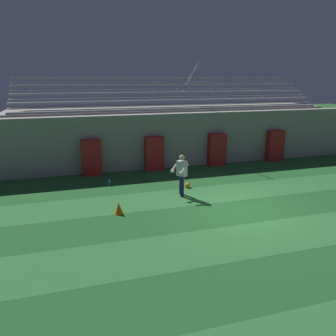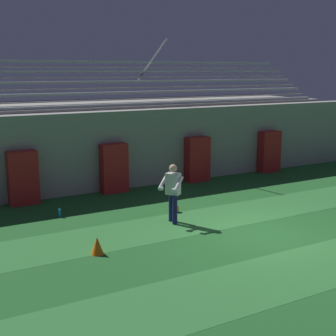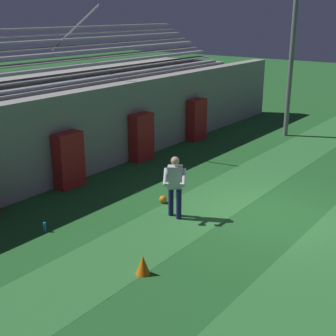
{
  "view_description": "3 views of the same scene",
  "coord_description": "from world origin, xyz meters",
  "px_view_note": "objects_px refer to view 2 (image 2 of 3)",
  "views": [
    {
      "loc": [
        -5.63,
        -9.73,
        4.57
      ],
      "look_at": [
        -1.96,
        2.7,
        0.98
      ],
      "focal_mm": 35.0,
      "sensor_mm": 36.0,
      "label": 1
    },
    {
      "loc": [
        -7.83,
        -8.9,
        4.18
      ],
      "look_at": [
        -1.8,
        1.94,
        1.6
      ],
      "focal_mm": 50.0,
      "sensor_mm": 36.0,
      "label": 2
    },
    {
      "loc": [
        -10.75,
        -4.69,
        5.18
      ],
      "look_at": [
        -0.52,
        3.05,
        0.86
      ],
      "focal_mm": 50.0,
      "sensor_mm": 36.0,
      "label": 3
    }
  ],
  "objects_px": {
    "goalkeeper": "(173,190)",
    "water_bottle": "(60,213)",
    "padding_pillar_far_left": "(23,178)",
    "padding_pillar_far_right": "(269,152)",
    "soccer_ball": "(176,209)",
    "padding_pillar_gate_left": "(114,168)",
    "padding_pillar_gate_right": "(197,159)",
    "traffic_cone": "(97,246)"
  },
  "relations": [
    {
      "from": "padding_pillar_gate_right",
      "to": "traffic_cone",
      "type": "bearing_deg",
      "value": -139.69
    },
    {
      "from": "padding_pillar_gate_right",
      "to": "padding_pillar_far_left",
      "type": "height_order",
      "value": "same"
    },
    {
      "from": "padding_pillar_far_left",
      "to": "traffic_cone",
      "type": "bearing_deg",
      "value": -83.91
    },
    {
      "from": "padding_pillar_far_left",
      "to": "padding_pillar_far_right",
      "type": "distance_m",
      "value": 10.13
    },
    {
      "from": "traffic_cone",
      "to": "padding_pillar_far_left",
      "type": "bearing_deg",
      "value": 96.09
    },
    {
      "from": "soccer_ball",
      "to": "water_bottle",
      "type": "relative_size",
      "value": 0.92
    },
    {
      "from": "goalkeeper",
      "to": "soccer_ball",
      "type": "height_order",
      "value": "goalkeeper"
    },
    {
      "from": "padding_pillar_far_left",
      "to": "goalkeeper",
      "type": "distance_m",
      "value": 5.1
    },
    {
      "from": "padding_pillar_gate_left",
      "to": "traffic_cone",
      "type": "relative_size",
      "value": 4.08
    },
    {
      "from": "padding_pillar_gate_right",
      "to": "traffic_cone",
      "type": "distance_m",
      "value": 7.91
    },
    {
      "from": "padding_pillar_gate_right",
      "to": "padding_pillar_far_right",
      "type": "relative_size",
      "value": 1.0
    },
    {
      "from": "padding_pillar_gate_left",
      "to": "padding_pillar_far_left",
      "type": "distance_m",
      "value": 3.11
    },
    {
      "from": "traffic_cone",
      "to": "water_bottle",
      "type": "bearing_deg",
      "value": 89.15
    },
    {
      "from": "soccer_ball",
      "to": "padding_pillar_gate_left",
      "type": "bearing_deg",
      "value": 102.38
    },
    {
      "from": "padding_pillar_far_left",
      "to": "soccer_ball",
      "type": "xyz_separation_m",
      "value": [
        3.79,
        -3.11,
        -0.75
      ]
    },
    {
      "from": "traffic_cone",
      "to": "padding_pillar_gate_right",
      "type": "bearing_deg",
      "value": 40.31
    },
    {
      "from": "water_bottle",
      "to": "padding_pillar_gate_right",
      "type": "bearing_deg",
      "value": 17.58
    },
    {
      "from": "padding_pillar_far_left",
      "to": "traffic_cone",
      "type": "xyz_separation_m",
      "value": [
        0.54,
        -5.1,
        -0.65
      ]
    },
    {
      "from": "goalkeeper",
      "to": "water_bottle",
      "type": "bearing_deg",
      "value": 141.79
    },
    {
      "from": "soccer_ball",
      "to": "padding_pillar_gate_right",
      "type": "bearing_deg",
      "value": 48.42
    },
    {
      "from": "water_bottle",
      "to": "padding_pillar_gate_left",
      "type": "bearing_deg",
      "value": 36.91
    },
    {
      "from": "padding_pillar_gate_right",
      "to": "water_bottle",
      "type": "distance_m",
      "value": 6.3
    },
    {
      "from": "traffic_cone",
      "to": "water_bottle",
      "type": "xyz_separation_m",
      "value": [
        0.05,
        3.21,
        -0.09
      ]
    },
    {
      "from": "goalkeeper",
      "to": "padding_pillar_far_right",
      "type": "bearing_deg",
      "value": 29.74
    },
    {
      "from": "padding_pillar_gate_left",
      "to": "water_bottle",
      "type": "relative_size",
      "value": 7.15
    },
    {
      "from": "padding_pillar_far_left",
      "to": "padding_pillar_far_right",
      "type": "relative_size",
      "value": 1.0
    },
    {
      "from": "traffic_cone",
      "to": "goalkeeper",
      "type": "bearing_deg",
      "value": 23.23
    },
    {
      "from": "padding_pillar_far_right",
      "to": "traffic_cone",
      "type": "distance_m",
      "value": 10.88
    },
    {
      "from": "padding_pillar_gate_right",
      "to": "padding_pillar_far_right",
      "type": "height_order",
      "value": "same"
    },
    {
      "from": "padding_pillar_gate_left",
      "to": "padding_pillar_far_left",
      "type": "bearing_deg",
      "value": 180.0
    },
    {
      "from": "padding_pillar_far_right",
      "to": "traffic_cone",
      "type": "height_order",
      "value": "padding_pillar_far_right"
    },
    {
      "from": "traffic_cone",
      "to": "soccer_ball",
      "type": "bearing_deg",
      "value": 31.44
    },
    {
      "from": "padding_pillar_gate_left",
      "to": "padding_pillar_far_right",
      "type": "relative_size",
      "value": 1.0
    },
    {
      "from": "traffic_cone",
      "to": "water_bottle",
      "type": "relative_size",
      "value": 1.75
    },
    {
      "from": "padding_pillar_gate_left",
      "to": "soccer_ball",
      "type": "distance_m",
      "value": 3.28
    },
    {
      "from": "padding_pillar_gate_left",
      "to": "padding_pillar_far_right",
      "type": "height_order",
      "value": "same"
    },
    {
      "from": "padding_pillar_gate_right",
      "to": "water_bottle",
      "type": "relative_size",
      "value": 7.15
    },
    {
      "from": "water_bottle",
      "to": "padding_pillar_far_right",
      "type": "bearing_deg",
      "value": 11.2
    },
    {
      "from": "padding_pillar_far_left",
      "to": "water_bottle",
      "type": "bearing_deg",
      "value": -72.62
    },
    {
      "from": "padding_pillar_far_right",
      "to": "soccer_ball",
      "type": "distance_m",
      "value": 7.11
    },
    {
      "from": "water_bottle",
      "to": "traffic_cone",
      "type": "bearing_deg",
      "value": -90.85
    },
    {
      "from": "padding_pillar_gate_right",
      "to": "water_bottle",
      "type": "height_order",
      "value": "padding_pillar_gate_right"
    }
  ]
}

